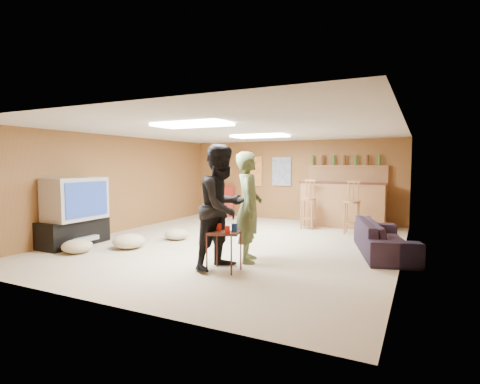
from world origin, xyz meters
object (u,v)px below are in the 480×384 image
at_px(tv_body, 75,199).
at_px(bar_counter, 343,205).
at_px(sofa, 384,238).
at_px(person_olive, 249,207).
at_px(person_black, 222,207).
at_px(tray_table, 224,251).

xyz_separation_m(tv_body, bar_counter, (4.15, 4.45, -0.35)).
bearing_deg(sofa, person_olive, 111.30).
bearing_deg(tv_body, person_olive, 6.46).
height_order(tv_body, person_olive, person_olive).
height_order(tv_body, person_black, person_black).
bearing_deg(bar_counter, person_black, -100.96).
height_order(bar_counter, person_black, person_black).
distance_m(bar_counter, person_olive, 4.13).
relative_size(tv_body, person_olive, 0.63).
bearing_deg(tray_table, person_black, 126.73).
xyz_separation_m(sofa, tray_table, (-2.00, -2.09, -0.00)).
bearing_deg(tv_body, sofa, 18.92).
bearing_deg(tv_body, person_black, -2.48).
relative_size(person_black, sofa, 0.93).
height_order(tv_body, bar_counter, tv_body).
xyz_separation_m(tv_body, person_black, (3.26, -0.14, 0.02)).
xyz_separation_m(bar_counter, person_olive, (-0.70, -4.06, 0.33)).
height_order(person_olive, tray_table, person_olive).
xyz_separation_m(tv_body, tray_table, (3.35, -0.26, -0.61)).
relative_size(tv_body, sofa, 0.56).
bearing_deg(person_black, person_olive, -5.41).
xyz_separation_m(tv_body, sofa, (5.35, 1.83, -0.61)).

